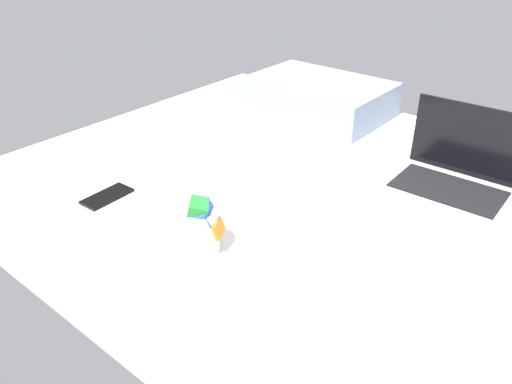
{
  "coord_description": "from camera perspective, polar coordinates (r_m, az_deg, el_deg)",
  "views": [
    {
      "loc": [
        68.79,
        -111.29,
        88.92
      ],
      "look_at": [
        -4.06,
        -23.46,
        24.0
      ],
      "focal_mm": 35.43,
      "sensor_mm": 36.0,
      "label": 1
    }
  ],
  "objects": [
    {
      "name": "bed_mattress",
      "position": [
        1.53,
        6.78,
        -2.01
      ],
      "size": [
        180.0,
        140.0,
        18.0
      ],
      "primitive_type": "cube",
      "color": "white",
      "rests_on": "ground"
    },
    {
      "name": "laptop",
      "position": [
        1.53,
        21.57,
        1.68
      ],
      "size": [
        33.52,
        23.75,
        23.0
      ],
      "rotation": [
        0.0,
        0.0,
        0.02
      ],
      "color": "#B7BABC",
      "rests_on": "bed_mattress"
    },
    {
      "name": "snack_cup",
      "position": [
        1.17,
        -6.24,
        -3.98
      ],
      "size": [
        10.28,
        9.0,
        13.67
      ],
      "color": "silver",
      "rests_on": "bed_mattress"
    },
    {
      "name": "cell_phone",
      "position": [
        1.47,
        -16.46,
        -0.47
      ],
      "size": [
        7.42,
        14.29,
        0.8
      ],
      "primitive_type": "cube",
      "rotation": [
        0.0,
        0.0,
        0.04
      ],
      "color": "black",
      "rests_on": "bed_mattress"
    },
    {
      "name": "pillow",
      "position": [
        1.99,
        6.98,
        10.57
      ],
      "size": [
        52.0,
        36.0,
        13.0
      ],
      "primitive_type": "cube",
      "color": "#8C9EB7",
      "rests_on": "bed_mattress"
    }
  ]
}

